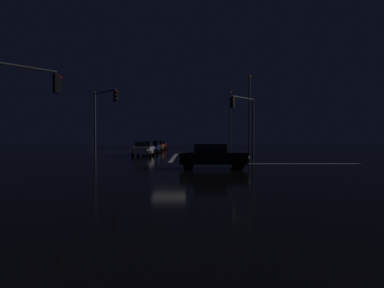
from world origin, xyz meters
name	(u,v)px	position (x,y,z in m)	size (l,w,h in m)	color
ground	(169,165)	(0.00, 0.00, -0.05)	(120.00, 120.00, 0.10)	black
stop_line_north	(174,157)	(0.00, 7.73, 0.00)	(0.35, 13.20, 0.01)	white
centre_line_ns	(178,152)	(0.00, 19.33, 0.00)	(22.00, 0.15, 0.01)	yellow
crosswalk_bar_east	(273,164)	(7.83, 0.00, 0.00)	(13.20, 0.40, 0.01)	white
sedan_white	(144,149)	(-3.37, 9.72, 0.80)	(2.02, 4.33, 1.57)	silver
sedan_blue	(152,147)	(-3.29, 16.21, 0.80)	(2.02, 4.33, 1.57)	navy
sedan_orange	(157,146)	(-3.23, 21.44, 0.80)	(2.02, 4.33, 1.57)	#C66014
sedan_red	(160,145)	(-3.36, 27.80, 0.80)	(2.02, 4.33, 1.57)	maroon
sedan_black_crossing	(212,156)	(2.98, -3.30, 0.80)	(4.33, 2.02, 1.57)	black
traffic_signal_nw	(103,111)	(-6.96, 6.96, 4.64)	(3.16, 3.16, 6.76)	#4C4C51
traffic_signal_ne	(245,115)	(7.05, 7.05, 4.25)	(2.84, 2.84, 6.21)	#4C4C51
traffic_signal_sw	(18,97)	(-7.08, -7.08, 4.01)	(2.71, 2.71, 5.85)	#4C4C51
streetlamp_right_near	(249,109)	(8.83, 13.33, 5.47)	(0.44, 0.44, 9.55)	#424247
streetlamp_right_far	(230,116)	(8.83, 29.33, 5.77)	(0.44, 0.44, 10.14)	#424247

